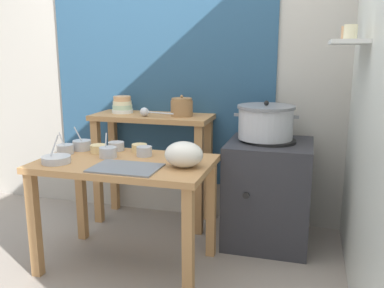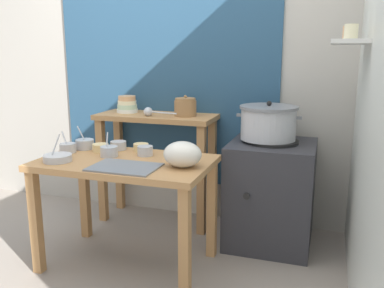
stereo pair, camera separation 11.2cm
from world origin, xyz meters
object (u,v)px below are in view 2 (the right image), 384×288
Objects in this scene: back_shelf_table at (157,141)px; prep_bowl_6 at (109,151)px; ladle at (149,112)px; prep_bowl_8 at (118,145)px; steamer_pot at (268,122)px; bowl_stack_enamel at (127,105)px; clay_pot at (185,107)px; prep_bowl_7 at (85,144)px; stove_block at (271,193)px; prep_bowl_0 at (101,147)px; prep_bowl_5 at (68,147)px; prep_table at (126,176)px; prep_bowl_3 at (177,153)px; plastic_bag at (183,154)px; prep_bowl_4 at (58,158)px; prep_bowl_1 at (141,147)px; prep_bowl_2 at (145,150)px; serving_tray at (125,167)px.

back_shelf_table is 0.71m from prep_bowl_6.
ladle is 2.59× the size of prep_bowl_8.
steamer_pot is 1.20m from bowl_stack_enamel.
prep_bowl_7 is (-0.56, -0.57, -0.21)m from clay_pot.
stove_block is 7.09× the size of prep_bowl_0.
prep_bowl_5 is 0.34m from prep_bowl_8.
prep_bowl_3 is at bearing 27.78° from prep_table.
clay_pot is 1.04× the size of prep_bowl_7.
clay_pot reaches higher than prep_table.
back_shelf_table is at bearing 75.23° from prep_bowl_0.
plastic_bag is (0.78, -0.82, -0.17)m from bowl_stack_enamel.
prep_bowl_0 is 0.70× the size of prep_bowl_6.
stove_block is 1.20m from prep_bowl_6.
back_shelf_table is 1.01m from stove_block.
stove_block is 0.52m from steamer_pot.
prep_bowl_5 reaches higher than prep_table.
prep_bowl_4 is 0.33m from prep_bowl_6.
prep_bowl_7 reaches higher than prep_bowl_5.
prep_bowl_6 is (-0.13, -0.20, 0.01)m from prep_bowl_1.
prep_bowl_6 is at bearing -79.36° from prep_bowl_8.
prep_bowl_2 is (0.18, -0.61, 0.08)m from back_shelf_table.
serving_tray is at bearing -77.99° from prep_bowl_1.
serving_tray is (-0.77, -0.79, 0.34)m from stove_block.
ladle is (-0.97, 0.03, 0.55)m from stove_block.
prep_bowl_5 is at bearing -157.21° from prep_bowl_1.
plastic_bag is 0.55m from prep_bowl_6.
prep_table is 0.48m from prep_bowl_7.
prep_bowl_8 is (-0.06, -0.41, -0.18)m from ladle.
steamer_pot reaches higher than ladle.
prep_bowl_1 is 0.95× the size of prep_bowl_8.
stove_block is 0.81m from prep_bowl_3.
prep_bowl_2 is at bearing -145.91° from steamer_pot.
prep_bowl_8 is (-0.47, 0.08, -0.00)m from prep_bowl_3.
prep_bowl_7 is at bearing 155.81° from prep_table.
ladle is 2.73× the size of prep_bowl_1.
prep_bowl_4 is 1.07× the size of prep_bowl_7.
prep_bowl_7 is at bearing -159.56° from steamer_pot.
prep_bowl_7 reaches higher than prep_bowl_1.
prep_bowl_7 is at bearing 165.26° from prep_bowl_0.
ladle is 0.88m from plastic_bag.
back_shelf_table is 0.96m from prep_bowl_4.
plastic_bag is 2.26× the size of prep_bowl_2.
prep_bowl_3 is 0.71× the size of prep_bowl_4.
plastic_bag is at bearing -35.24° from prep_bowl_1.
stove_block reaches higher than prep_bowl_0.
prep_bowl_1 is 0.72× the size of prep_bowl_5.
clay_pot is 0.79m from prep_bowl_6.
back_shelf_table reaches higher than stove_block.
serving_tray is (-0.06, -0.92, -0.24)m from clay_pot.
plastic_bag is (0.52, -0.69, -0.14)m from ladle.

